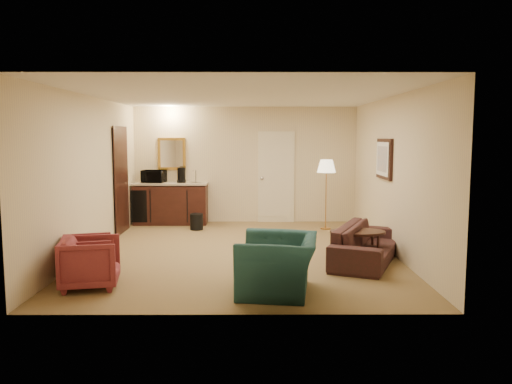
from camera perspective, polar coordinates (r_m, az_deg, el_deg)
ground at (r=8.49m, az=-1.59°, el=-6.83°), size 6.00×6.00×0.00m
room_walls at (r=9.04m, az=-2.12°, el=4.96°), size 5.02×6.01×2.61m
wetbar_cabinet at (r=11.24m, az=-9.70°, el=-1.28°), size 1.64×0.58×0.92m
sofa at (r=7.94m, az=12.55°, el=-5.08°), size 1.31×2.02×0.76m
teal_armchair at (r=6.25m, az=2.54°, el=-7.19°), size 0.85×1.17×0.95m
rose_chair_near at (r=6.79m, az=-18.40°, el=-7.41°), size 0.77×0.80×0.72m
rose_chair_far at (r=7.22m, az=-18.72°, el=-6.84°), size 0.75×0.78×0.66m
coffee_table at (r=7.91m, az=11.50°, el=-6.10°), size 0.87×0.59×0.49m
floor_lamp at (r=10.51m, az=8.01°, el=-0.27°), size 0.48×0.48×1.47m
waste_bin at (r=10.49m, az=-6.81°, el=-3.39°), size 0.28×0.28×0.34m
microwave at (r=11.29m, az=-11.61°, el=1.92°), size 0.54×0.37×0.34m
coffee_maker at (r=11.16m, az=-8.52°, el=1.93°), size 0.23×0.23×0.34m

